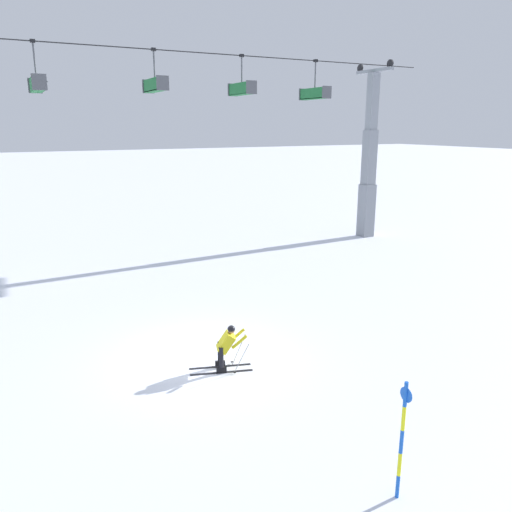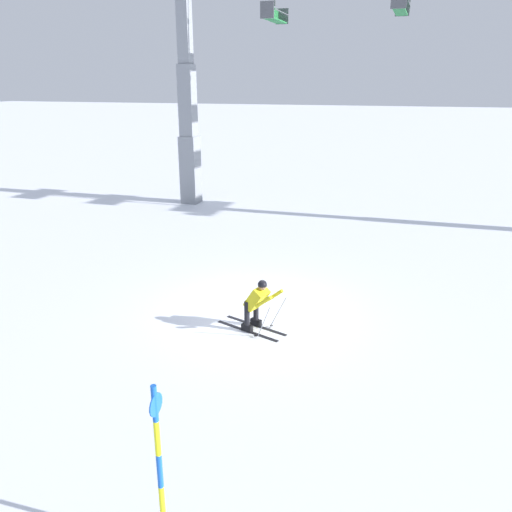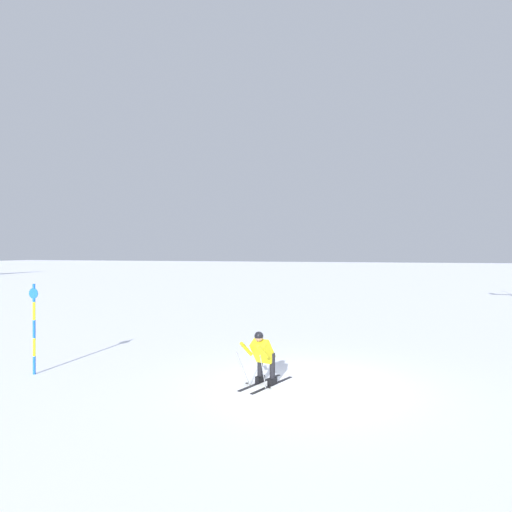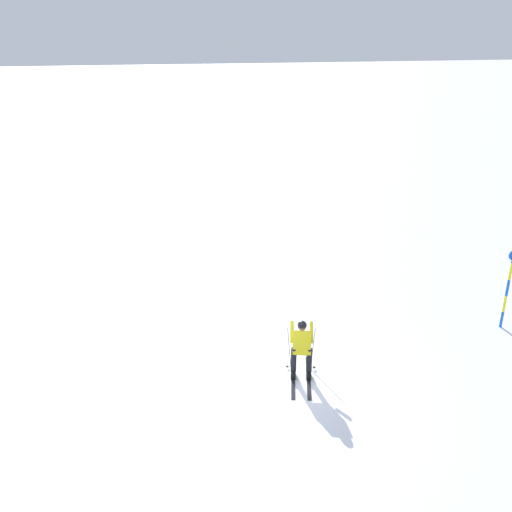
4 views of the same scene
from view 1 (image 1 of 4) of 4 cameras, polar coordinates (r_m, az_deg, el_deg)
The scene contains 9 objects.
ground_plane at distance 15.11m, azimuth -6.34°, elevation -11.54°, with size 260.00×260.00×0.00m, color white.
skier_carving_main at distance 14.05m, azimuth -3.47°, elevation -10.24°, with size 1.81×1.04×1.44m.
lift_tower_far at distance 31.00m, azimuth 12.88°, elevation 9.98°, with size 0.78×3.01×10.20m.
haul_cable at distance 25.43m, azimuth -7.45°, elevation 22.30°, with size 0.05×0.05×28.22m, color black.
chairlift_seat_nearest at distance 23.74m, azimuth -24.12°, elevation 17.65°, with size 0.61×2.27×2.06m.
chairlift_seat_second at distance 24.67m, azimuth -11.73°, elevation 18.72°, with size 0.61×2.40×1.92m.
chairlift_seat_middle at distance 26.28m, azimuth -1.79°, elevation 18.71°, with size 0.61×2.22×1.94m.
chairlift_seat_fourth at distance 28.46m, azimuth 6.66°, elevation 18.11°, with size 0.61×2.32×2.05m.
trail_marker_pole at distance 9.79m, azimuth 16.49°, elevation -19.42°, with size 0.07×0.28×2.37m.
Camera 1 is at (-4.75, -12.68, 6.69)m, focal length 34.67 mm.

